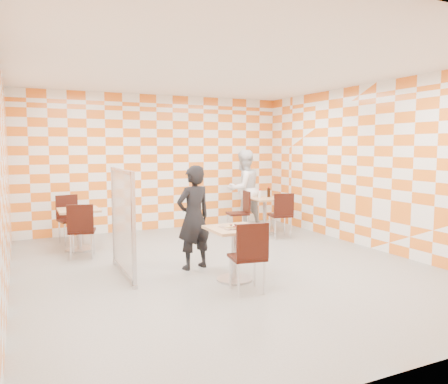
{
  "coord_description": "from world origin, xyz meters",
  "views": [
    {
      "loc": [
        -2.81,
        -5.99,
        1.87
      ],
      "look_at": [
        0.1,
        0.2,
        1.15
      ],
      "focal_mm": 35.0,
      "sensor_mm": 36.0,
      "label": 1
    }
  ],
  "objects_px": {
    "chair_empty_far": "(69,215)",
    "man_white": "(244,189)",
    "main_table": "(234,245)",
    "chair_second_front": "(282,212)",
    "empty_table": "(79,222)",
    "man_dark": "(194,217)",
    "chair_main_front": "(250,252)",
    "chair_second_side": "(242,209)",
    "second_table": "(265,209)",
    "chair_empty_near": "(81,227)",
    "soda_bottle": "(269,192)",
    "partition": "(123,222)",
    "sport_bottle": "(260,194)"
  },
  "relations": [
    {
      "from": "chair_empty_far",
      "to": "man_white",
      "type": "xyz_separation_m",
      "value": [
        3.78,
        -0.08,
        0.35
      ]
    },
    {
      "from": "main_table",
      "to": "chair_second_front",
      "type": "relative_size",
      "value": 0.81
    },
    {
      "from": "empty_table",
      "to": "man_dark",
      "type": "distance_m",
      "value": 2.47
    },
    {
      "from": "chair_main_front",
      "to": "chair_second_front",
      "type": "distance_m",
      "value": 3.51
    },
    {
      "from": "chair_second_side",
      "to": "man_white",
      "type": "relative_size",
      "value": 0.52
    },
    {
      "from": "second_table",
      "to": "chair_empty_far",
      "type": "bearing_deg",
      "value": 170.22
    },
    {
      "from": "chair_empty_far",
      "to": "chair_empty_near",
      "type": "bearing_deg",
      "value": -87.77
    },
    {
      "from": "main_table",
      "to": "chair_empty_far",
      "type": "height_order",
      "value": "chair_empty_far"
    },
    {
      "from": "chair_second_side",
      "to": "soda_bottle",
      "type": "xyz_separation_m",
      "value": [
        0.73,
        0.12,
        0.31
      ]
    },
    {
      "from": "chair_main_front",
      "to": "chair_empty_near",
      "type": "bearing_deg",
      "value": 121.89
    },
    {
      "from": "empty_table",
      "to": "soda_bottle",
      "type": "bearing_deg",
      "value": 1.86
    },
    {
      "from": "chair_second_front",
      "to": "chair_empty_far",
      "type": "height_order",
      "value": "same"
    },
    {
      "from": "main_table",
      "to": "chair_second_front",
      "type": "height_order",
      "value": "chair_second_front"
    },
    {
      "from": "chair_main_front",
      "to": "man_dark",
      "type": "bearing_deg",
      "value": 98.71
    },
    {
      "from": "second_table",
      "to": "empty_table",
      "type": "distance_m",
      "value": 3.88
    },
    {
      "from": "soda_bottle",
      "to": "chair_empty_far",
      "type": "bearing_deg",
      "value": 171.79
    },
    {
      "from": "chair_main_front",
      "to": "partition",
      "type": "distance_m",
      "value": 1.95
    },
    {
      "from": "empty_table",
      "to": "man_dark",
      "type": "bearing_deg",
      "value": -54.28
    },
    {
      "from": "empty_table",
      "to": "sport_bottle",
      "type": "distance_m",
      "value": 3.8
    },
    {
      "from": "empty_table",
      "to": "chair_main_front",
      "type": "distance_m",
      "value": 3.76
    },
    {
      "from": "chair_empty_near",
      "to": "man_dark",
      "type": "distance_m",
      "value": 2.01
    },
    {
      "from": "chair_second_front",
      "to": "man_white",
      "type": "bearing_deg",
      "value": 98.33
    },
    {
      "from": "chair_empty_far",
      "to": "man_white",
      "type": "height_order",
      "value": "man_white"
    },
    {
      "from": "main_table",
      "to": "second_table",
      "type": "height_order",
      "value": "same"
    },
    {
      "from": "chair_empty_near",
      "to": "soda_bottle",
      "type": "bearing_deg",
      "value": 10.97
    },
    {
      "from": "chair_empty_near",
      "to": "man_dark",
      "type": "xyz_separation_m",
      "value": [
        1.48,
        -1.33,
        0.25
      ]
    },
    {
      "from": "empty_table",
      "to": "chair_main_front",
      "type": "xyz_separation_m",
      "value": [
        1.64,
        -3.38,
        0.04
      ]
    },
    {
      "from": "chair_second_front",
      "to": "empty_table",
      "type": "bearing_deg",
      "value": 170.28
    },
    {
      "from": "second_table",
      "to": "chair_empty_far",
      "type": "relative_size",
      "value": 0.81
    },
    {
      "from": "man_white",
      "to": "chair_empty_near",
      "type": "bearing_deg",
      "value": 7.74
    },
    {
      "from": "empty_table",
      "to": "chair_main_front",
      "type": "height_order",
      "value": "chair_main_front"
    },
    {
      "from": "chair_main_front",
      "to": "main_table",
      "type": "bearing_deg",
      "value": 82.11
    },
    {
      "from": "chair_second_front",
      "to": "partition",
      "type": "distance_m",
      "value": 3.72
    },
    {
      "from": "chair_second_side",
      "to": "man_white",
      "type": "xyz_separation_m",
      "value": [
        0.38,
        0.64,
        0.35
      ]
    },
    {
      "from": "chair_second_front",
      "to": "chair_main_front",
      "type": "bearing_deg",
      "value": -129.32
    },
    {
      "from": "chair_empty_near",
      "to": "partition",
      "type": "distance_m",
      "value": 1.35
    },
    {
      "from": "chair_main_front",
      "to": "man_dark",
      "type": "relative_size",
      "value": 0.58
    },
    {
      "from": "partition",
      "to": "main_table",
      "type": "bearing_deg",
      "value": -32.88
    },
    {
      "from": "chair_second_side",
      "to": "chair_empty_far",
      "type": "xyz_separation_m",
      "value": [
        -3.4,
        0.72,
        0.0
      ]
    },
    {
      "from": "chair_main_front",
      "to": "chair_empty_far",
      "type": "distance_m",
      "value": 4.46
    },
    {
      "from": "chair_second_front",
      "to": "chair_second_side",
      "type": "distance_m",
      "value": 0.88
    },
    {
      "from": "chair_empty_near",
      "to": "soda_bottle",
      "type": "distance_m",
      "value": 4.17
    },
    {
      "from": "chair_second_side",
      "to": "partition",
      "type": "relative_size",
      "value": 0.6
    },
    {
      "from": "second_table",
      "to": "partition",
      "type": "height_order",
      "value": "partition"
    },
    {
      "from": "chair_empty_far",
      "to": "chair_main_front",
      "type": "bearing_deg",
      "value": -66.97
    },
    {
      "from": "main_table",
      "to": "second_table",
      "type": "distance_m",
      "value": 3.56
    },
    {
      "from": "chair_main_front",
      "to": "chair_empty_near",
      "type": "height_order",
      "value": "same"
    },
    {
      "from": "soda_bottle",
      "to": "main_table",
      "type": "bearing_deg",
      "value": -128.3
    },
    {
      "from": "chair_main_front",
      "to": "chair_empty_far",
      "type": "relative_size",
      "value": 1.0
    },
    {
      "from": "man_white",
      "to": "main_table",
      "type": "bearing_deg",
      "value": 48.81
    }
  ]
}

